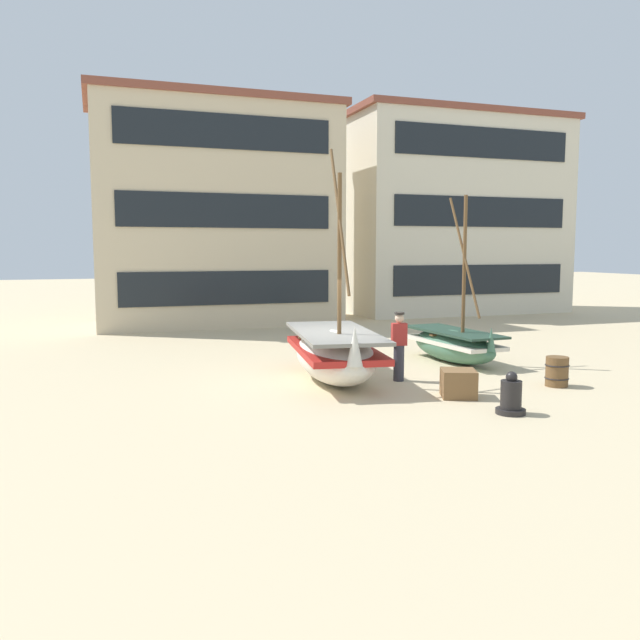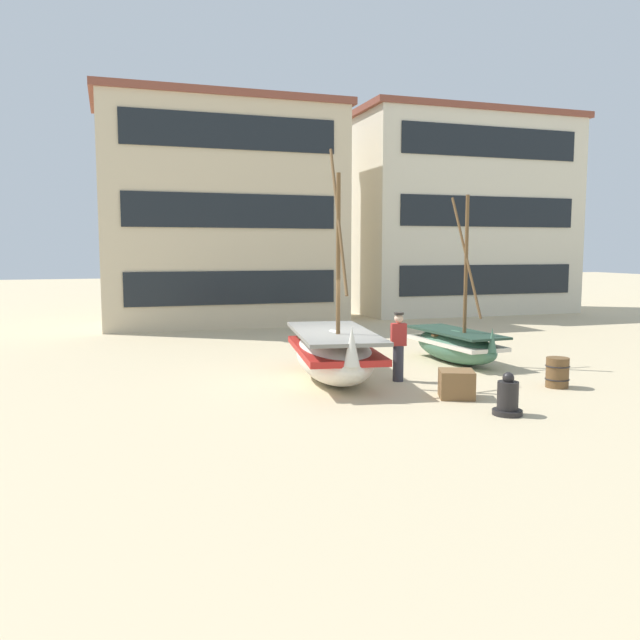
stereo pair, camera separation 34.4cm
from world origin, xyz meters
TOP-DOWN VIEW (x-y plane):
  - ground_plane at (0.00, 0.00)m, footprint 120.00×120.00m
  - fishing_boat_near_left at (0.05, 0.06)m, footprint 2.45×4.63m
  - fishing_boat_centre_large at (4.18, 1.42)m, footprint 1.48×3.63m
  - fisherman_by_hull at (1.53, -0.47)m, footprint 0.40×0.30m
  - capstan_winch at (2.18, -4.08)m, footprint 0.58×0.58m
  - wooden_barrel at (4.75, -2.26)m, footprint 0.56×0.56m
  - cargo_crate at (1.97, -2.48)m, footprint 0.95×0.95m
  - harbor_building_main at (-0.40, 13.47)m, footprint 10.44×5.30m
  - harbor_building_annex at (12.01, 14.64)m, footprint 11.37×5.21m

SIDE VIEW (x-z plane):
  - ground_plane at x=0.00m, z-range 0.00..0.00m
  - cargo_crate at x=1.97m, z-range 0.00..0.60m
  - capstan_winch at x=2.18m, z-range -0.09..0.75m
  - wooden_barrel at x=4.75m, z-range 0.00..0.70m
  - fishing_boat_centre_large at x=4.18m, z-range -1.82..2.86m
  - fishing_boat_near_left at x=0.05m, z-range -2.13..3.50m
  - fisherman_by_hull at x=1.53m, z-range -0.01..1.68m
  - harbor_building_main at x=-0.40m, z-range 0.01..9.42m
  - harbor_building_annex at x=12.01m, z-range 0.01..9.91m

